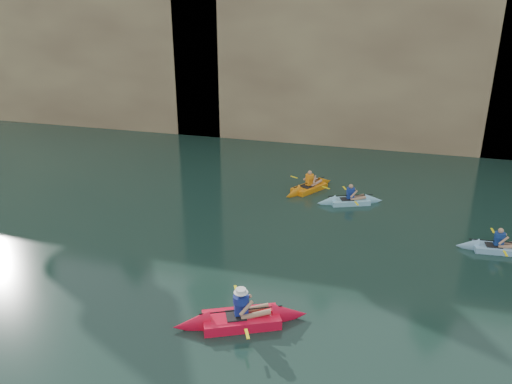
# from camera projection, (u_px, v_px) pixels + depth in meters

# --- Properties ---
(ground) EXTENTS (160.00, 160.00, 0.00)m
(ground) POSITION_uv_depth(u_px,v_px,m) (188.00, 381.00, 12.05)
(ground) COLOR black
(ground) RESTS_ON ground
(cliff) EXTENTS (70.00, 16.00, 12.00)m
(cliff) POSITION_uv_depth(u_px,v_px,m) (347.00, 36.00, 36.69)
(cliff) COLOR tan
(cliff) RESTS_ON ground
(cliff_slab_west) EXTENTS (26.00, 2.40, 10.56)m
(cliff_slab_west) POSITION_uv_depth(u_px,v_px,m) (52.00, 48.00, 35.53)
(cliff_slab_west) COLOR tan
(cliff_slab_west) RESTS_ON ground
(cliff_slab_center) EXTENTS (24.00, 2.40, 11.40)m
(cliff_slab_center) POSITION_uv_depth(u_px,v_px,m) (367.00, 51.00, 29.66)
(cliff_slab_center) COLOR tan
(cliff_slab_center) RESTS_ON ground
(sea_cave_west) EXTENTS (4.50, 1.00, 4.00)m
(sea_cave_west) POSITION_uv_depth(u_px,v_px,m) (77.00, 97.00, 35.63)
(sea_cave_west) COLOR black
(sea_cave_west) RESTS_ON ground
(sea_cave_center) EXTENTS (3.50, 1.00, 3.20)m
(sea_cave_center) POSITION_uv_depth(u_px,v_px,m) (266.00, 115.00, 32.14)
(sea_cave_center) COLOR black
(sea_cave_center) RESTS_ON ground
(sea_cave_east) EXTENTS (5.00, 1.00, 4.50)m
(sea_cave_east) POSITION_uv_depth(u_px,v_px,m) (504.00, 119.00, 28.26)
(sea_cave_east) COLOR black
(sea_cave_east) RESTS_ON ground
(main_kayaker) EXTENTS (3.84, 2.48, 1.43)m
(main_kayaker) POSITION_uv_depth(u_px,v_px,m) (241.00, 319.00, 14.09)
(main_kayaker) COLOR red
(main_kayaker) RESTS_ON ground
(kayaker_orange) EXTENTS (2.29, 3.18, 1.24)m
(kayaker_orange) POSITION_uv_depth(u_px,v_px,m) (309.00, 187.00, 23.93)
(kayaker_orange) COLOR orange
(kayaker_orange) RESTS_ON ground
(kayaker_ltblue_near) EXTENTS (2.96, 2.28, 1.15)m
(kayaker_ltblue_near) POSITION_uv_depth(u_px,v_px,m) (497.00, 248.00, 18.19)
(kayaker_ltblue_near) COLOR #84BADD
(kayaker_ltblue_near) RESTS_ON ground
(kayaker_ltblue_mid) EXTENTS (3.06, 2.13, 1.15)m
(kayaker_ltblue_mid) POSITION_uv_depth(u_px,v_px,m) (350.00, 201.00, 22.39)
(kayaker_ltblue_mid) COLOR #89CFE6
(kayaker_ltblue_mid) RESTS_ON ground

